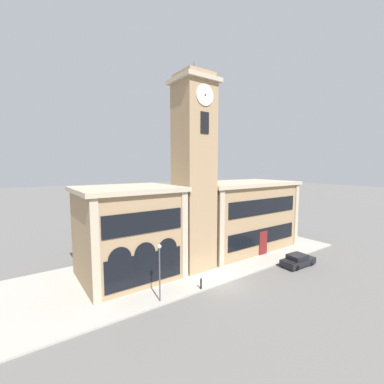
# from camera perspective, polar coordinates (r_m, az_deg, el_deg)

# --- Properties ---
(ground_plane) EXTENTS (300.00, 300.00, 0.00)m
(ground_plane) POSITION_cam_1_polar(r_m,az_deg,el_deg) (27.50, 7.01, -19.64)
(ground_plane) COLOR #605E5B
(sidewalk_kerb) EXTENTS (43.11, 13.41, 0.15)m
(sidewalk_kerb) POSITION_cam_1_polar(r_m,az_deg,el_deg) (32.32, -1.32, -15.45)
(sidewalk_kerb) COLOR #A39E93
(sidewalk_kerb) RESTS_ON ground_plane
(clock_tower) EXTENTS (4.48, 4.48, 22.91)m
(clock_tower) POSITION_cam_1_polar(r_m,az_deg,el_deg) (28.80, 0.42, 4.07)
(clock_tower) COLOR #9E7F5B
(clock_tower) RESTS_ON ground_plane
(town_hall_left_wing) EXTENTS (10.30, 8.90, 9.65)m
(town_hall_left_wing) POSITION_cam_1_polar(r_m,az_deg,el_deg) (28.24, -13.99, -8.60)
(town_hall_left_wing) COLOR #9E7F5B
(town_hall_left_wing) RESTS_ON ground_plane
(town_hall_right_wing) EXTENTS (16.06, 8.90, 9.54)m
(town_hall_right_wing) POSITION_cam_1_polar(r_m,az_deg,el_deg) (37.61, 10.76, -5.01)
(town_hall_right_wing) COLOR #9E7F5B
(town_hall_right_wing) RESTS_ON ground_plane
(parked_car_near) EXTENTS (4.46, 2.10, 1.42)m
(parked_car_near) POSITION_cam_1_polar(r_m,az_deg,el_deg) (33.73, 22.44, -13.78)
(parked_car_near) COLOR black
(parked_car_near) RESTS_ON ground_plane
(street_lamp) EXTENTS (0.36, 0.36, 5.04)m
(street_lamp) POSITION_cam_1_polar(r_m,az_deg,el_deg) (22.86, -7.23, -15.48)
(street_lamp) COLOR #4C4C51
(street_lamp) RESTS_ON sidewalk_kerb
(bollard) EXTENTS (0.18, 0.18, 1.06)m
(bollard) POSITION_cam_1_polar(r_m,az_deg,el_deg) (25.88, 2.02, -19.67)
(bollard) COLOR black
(bollard) RESTS_ON sidewalk_kerb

